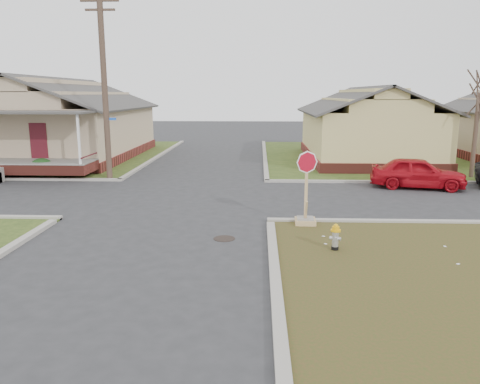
{
  "coord_description": "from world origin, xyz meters",
  "views": [
    {
      "loc": [
        3.2,
        -13.68,
        4.19
      ],
      "look_at": [
        2.6,
        1.0,
        1.1
      ],
      "focal_mm": 35.0,
      "sensor_mm": 36.0,
      "label": 1
    }
  ],
  "objects_px": {
    "red_sedan": "(418,173)",
    "fire_hydrant": "(335,235)",
    "utility_pole": "(104,84)",
    "stop_sign": "(306,208)"
  },
  "relations": [
    {
      "from": "utility_pole",
      "to": "fire_hydrant",
      "type": "distance_m",
      "value": 14.69
    },
    {
      "from": "utility_pole",
      "to": "stop_sign",
      "type": "xyz_separation_m",
      "value": [
        8.93,
        -7.84,
        -4.1
      ]
    },
    {
      "from": "fire_hydrant",
      "to": "red_sedan",
      "type": "height_order",
      "value": "red_sedan"
    },
    {
      "from": "red_sedan",
      "to": "fire_hydrant",
      "type": "bearing_deg",
      "value": 162.34
    },
    {
      "from": "utility_pole",
      "to": "fire_hydrant",
      "type": "height_order",
      "value": "utility_pole"
    },
    {
      "from": "stop_sign",
      "to": "fire_hydrant",
      "type": "bearing_deg",
      "value": -75.91
    },
    {
      "from": "fire_hydrant",
      "to": "red_sedan",
      "type": "bearing_deg",
      "value": 79.41
    },
    {
      "from": "utility_pole",
      "to": "red_sedan",
      "type": "distance_m",
      "value": 15.18
    },
    {
      "from": "utility_pole",
      "to": "stop_sign",
      "type": "distance_m",
      "value": 12.57
    },
    {
      "from": "stop_sign",
      "to": "red_sedan",
      "type": "xyz_separation_m",
      "value": [
        5.65,
        6.38,
        0.14
      ]
    }
  ]
}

